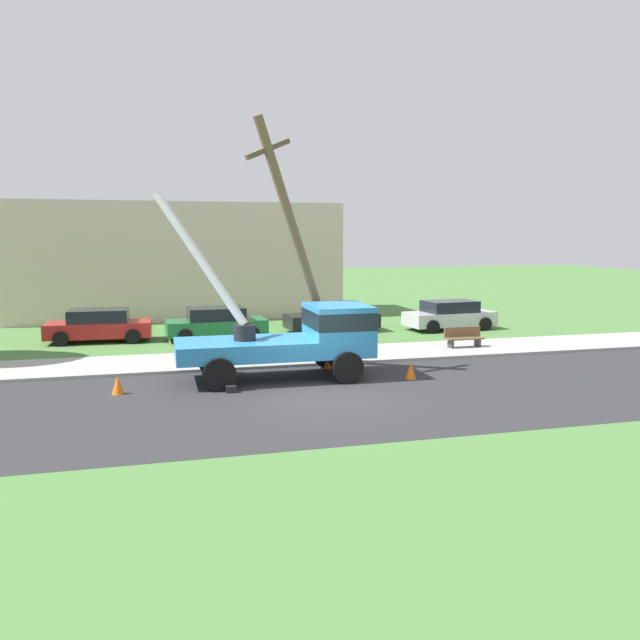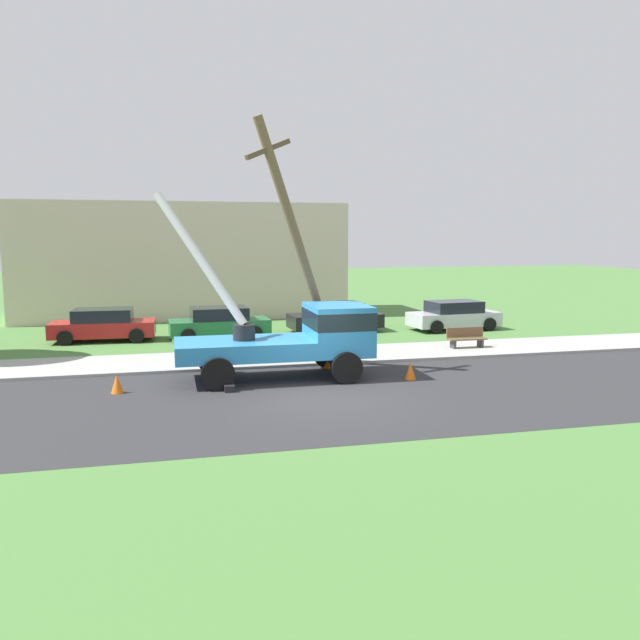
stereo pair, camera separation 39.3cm
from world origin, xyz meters
The scene contains 14 objects.
ground_plane centered at (0.00, 12.00, 0.00)m, with size 120.00×120.00×0.00m, color #477538.
road_asphalt centered at (0.00, 0.00, 0.00)m, with size 80.00×8.59×0.01m, color #2B2B2D.
sidewalk_strip centered at (0.00, 5.98, 0.05)m, with size 80.00×3.37×0.10m, color #9E9E99.
utility_truck centered at (-0.13, 2.70, 1.41)m, with size 6.76×3.20×5.98m.
leaning_utility_pole centered at (0.14, 4.09, 4.32)m, with size 3.66×2.01×8.46m.
traffic_cone_ahead centered at (3.26, 1.52, 0.28)m, with size 0.36×0.36×0.56m, color orange.
traffic_cone_behind centered at (-5.76, 1.87, 0.28)m, with size 0.36×0.36×0.56m, color orange.
traffic_cone_curbside centered at (1.09, 3.82, 0.28)m, with size 0.36×0.36×0.56m, color orange.
parked_sedan_red centered at (-6.98, 11.83, 0.71)m, with size 4.46×2.12×1.42m.
parked_sedan_green centered at (-1.98, 11.26, 0.71)m, with size 4.48×2.16×1.42m.
parked_sedan_black centered at (3.59, 12.03, 0.71)m, with size 4.51×2.21×1.42m.
parked_sedan_silver centered at (9.43, 11.29, 0.71)m, with size 4.55×2.29×1.42m.
park_bench centered at (7.48, 6.04, 0.46)m, with size 1.60×0.45×0.90m.
lowrise_building_backdrop centered at (-3.20, 20.43, 3.20)m, with size 18.00×6.00×6.40m, color beige.
Camera 1 is at (-4.68, -17.12, 4.56)m, focal length 35.72 mm.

